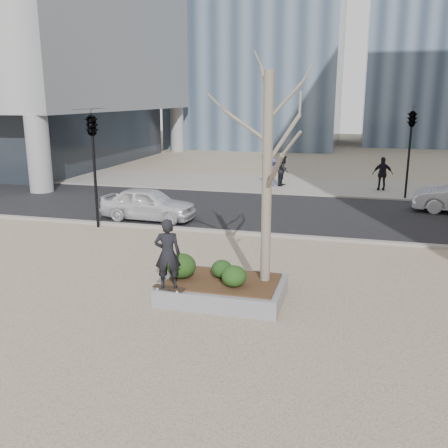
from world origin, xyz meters
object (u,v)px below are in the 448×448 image
(planter, at_px, (223,290))
(skateboard, at_px, (169,289))
(skateboarder, at_px, (168,254))
(police_car, at_px, (148,204))

(planter, bearing_deg, skateboard, -141.34)
(skateboard, relative_size, skateboarder, 0.47)
(planter, relative_size, skateboarder, 1.80)
(planter, xyz_separation_m, police_car, (-5.04, 7.15, 0.46))
(planter, relative_size, police_car, 0.77)
(planter, bearing_deg, skateboarder, -141.34)
(skateboarder, bearing_deg, skateboard, 180.00)
(planter, xyz_separation_m, skateboarder, (-1.10, -0.88, 1.13))
(skateboard, bearing_deg, skateboarder, 0.00)
(police_car, bearing_deg, skateboard, -152.10)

